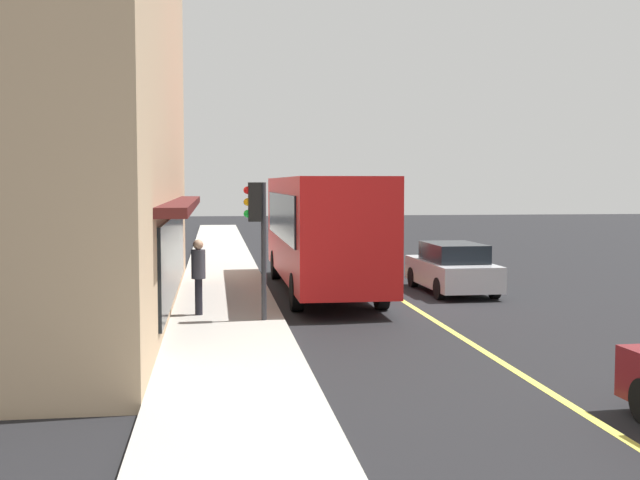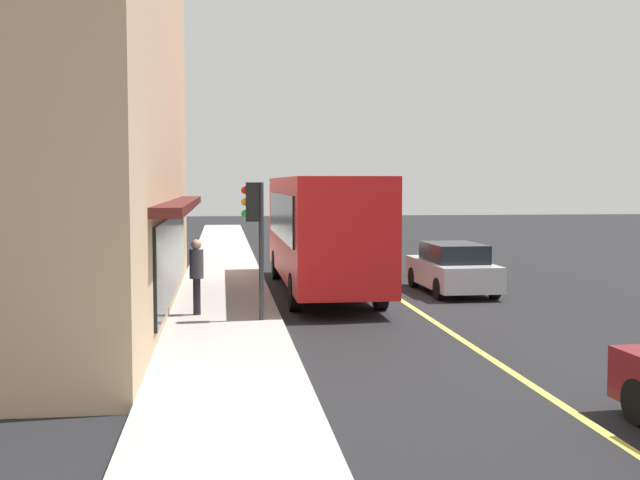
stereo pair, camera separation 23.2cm
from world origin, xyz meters
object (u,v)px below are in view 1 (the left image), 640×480
at_px(traffic_light, 257,218).
at_px(car_silver, 452,268).
at_px(bus, 321,227).
at_px(pedestrian_at_corner, 198,269).

relative_size(traffic_light, car_silver, 0.74).
xyz_separation_m(bus, pedestrian_at_corner, (-4.76, 3.63, -0.73)).
distance_m(bus, traffic_light, 6.16).
bearing_deg(car_silver, bus, 80.08).
bearing_deg(pedestrian_at_corner, traffic_light, -124.53).
xyz_separation_m(traffic_light, car_silver, (5.01, -6.20, -1.79)).
bearing_deg(bus, car_silver, -99.92).
distance_m(traffic_light, pedestrian_at_corner, 2.09).
height_order(car_silver, pedestrian_at_corner, pedestrian_at_corner).
height_order(bus, pedestrian_at_corner, bus).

